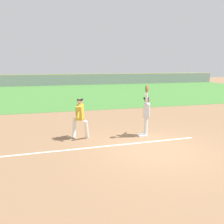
{
  "coord_description": "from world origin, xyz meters",
  "views": [
    {
      "loc": [
        -3.51,
        -7.24,
        3.11
      ],
      "look_at": [
        -1.1,
        2.09,
        1.05
      ],
      "focal_mm": 35.74,
      "sensor_mm": 36.0,
      "label": 1
    }
  ],
  "objects_px": {
    "fielder": "(146,111)",
    "parked_car_blue": "(32,80)",
    "first_base": "(142,135)",
    "parked_car_silver": "(126,78)",
    "parked_car_black": "(95,79)",
    "runner": "(80,116)",
    "parked_car_white": "(66,79)",
    "baseball": "(145,94)"
  },
  "relations": [
    {
      "from": "first_base",
      "to": "baseball",
      "type": "distance_m",
      "value": 1.8
    },
    {
      "from": "fielder",
      "to": "parked_car_white",
      "type": "xyz_separation_m",
      "value": [
        -1.96,
        29.53,
        -0.45
      ]
    },
    {
      "from": "runner",
      "to": "baseball",
      "type": "height_order",
      "value": "baseball"
    },
    {
      "from": "first_base",
      "to": "parked_car_white",
      "type": "bearing_deg",
      "value": 93.46
    },
    {
      "from": "first_base",
      "to": "baseball",
      "type": "height_order",
      "value": "baseball"
    },
    {
      "from": "baseball",
      "to": "parked_car_black",
      "type": "distance_m",
      "value": 29.18
    },
    {
      "from": "first_base",
      "to": "parked_car_black",
      "type": "bearing_deg",
      "value": 83.88
    },
    {
      "from": "first_base",
      "to": "parked_car_silver",
      "type": "height_order",
      "value": "parked_car_silver"
    },
    {
      "from": "baseball",
      "to": "parked_car_black",
      "type": "relative_size",
      "value": 0.02
    },
    {
      "from": "first_base",
      "to": "parked_car_silver",
      "type": "distance_m",
      "value": 30.58
    },
    {
      "from": "runner",
      "to": "parked_car_black",
      "type": "bearing_deg",
      "value": 97.54
    },
    {
      "from": "fielder",
      "to": "parked_car_white",
      "type": "distance_m",
      "value": 29.6
    },
    {
      "from": "parked_car_blue",
      "to": "parked_car_silver",
      "type": "relative_size",
      "value": 1.04
    },
    {
      "from": "parked_car_blue",
      "to": "fielder",
      "type": "bearing_deg",
      "value": -69.18
    },
    {
      "from": "runner",
      "to": "parked_car_black",
      "type": "relative_size",
      "value": 0.38
    },
    {
      "from": "baseball",
      "to": "parked_car_white",
      "type": "height_order",
      "value": "baseball"
    },
    {
      "from": "baseball",
      "to": "runner",
      "type": "bearing_deg",
      "value": 175.95
    },
    {
      "from": "fielder",
      "to": "parked_car_white",
      "type": "relative_size",
      "value": 0.51
    },
    {
      "from": "baseball",
      "to": "parked_car_black",
      "type": "height_order",
      "value": "baseball"
    },
    {
      "from": "parked_car_blue",
      "to": "parked_car_black",
      "type": "height_order",
      "value": "same"
    },
    {
      "from": "first_base",
      "to": "runner",
      "type": "bearing_deg",
      "value": 172.14
    },
    {
      "from": "parked_car_white",
      "to": "first_base",
      "type": "bearing_deg",
      "value": -84.88
    },
    {
      "from": "runner",
      "to": "parked_car_white",
      "type": "bearing_deg",
      "value": 107.18
    },
    {
      "from": "first_base",
      "to": "parked_car_black",
      "type": "xyz_separation_m",
      "value": [
        3.13,
        29.17,
        0.63
      ]
    },
    {
      "from": "fielder",
      "to": "runner",
      "type": "relative_size",
      "value": 1.33
    },
    {
      "from": "runner",
      "to": "fielder",
      "type": "bearing_deg",
      "value": 11.51
    },
    {
      "from": "parked_car_blue",
      "to": "parked_car_black",
      "type": "xyz_separation_m",
      "value": [
        10.29,
        -0.19,
        0.0
      ]
    },
    {
      "from": "parked_car_black",
      "to": "parked_car_silver",
      "type": "xyz_separation_m",
      "value": [
        5.62,
        0.13,
        0.0
      ]
    },
    {
      "from": "baseball",
      "to": "parked_car_silver",
      "type": "height_order",
      "value": "baseball"
    },
    {
      "from": "parked_car_blue",
      "to": "parked_car_black",
      "type": "bearing_deg",
      "value": 5.76
    },
    {
      "from": "fielder",
      "to": "parked_car_silver",
      "type": "relative_size",
      "value": 0.52
    },
    {
      "from": "runner",
      "to": "baseball",
      "type": "xyz_separation_m",
      "value": [
        2.83,
        -0.2,
        0.83
      ]
    },
    {
      "from": "parked_car_blue",
      "to": "parked_car_silver",
      "type": "xyz_separation_m",
      "value": [
        15.91,
        -0.06,
        0.0
      ]
    },
    {
      "from": "first_base",
      "to": "parked_car_blue",
      "type": "relative_size",
      "value": 0.08
    },
    {
      "from": "parked_car_white",
      "to": "parked_car_silver",
      "type": "relative_size",
      "value": 1.01
    },
    {
      "from": "parked_car_black",
      "to": "runner",
      "type": "bearing_deg",
      "value": -106.26
    },
    {
      "from": "fielder",
      "to": "parked_car_blue",
      "type": "height_order",
      "value": "fielder"
    },
    {
      "from": "first_base",
      "to": "fielder",
      "type": "height_order",
      "value": "fielder"
    },
    {
      "from": "baseball",
      "to": "parked_car_blue",
      "type": "distance_m",
      "value": 30.11
    },
    {
      "from": "parked_car_black",
      "to": "parked_car_silver",
      "type": "bearing_deg",
      "value": -3.56
    },
    {
      "from": "parked_car_blue",
      "to": "parked_car_silver",
      "type": "distance_m",
      "value": 15.91
    },
    {
      "from": "fielder",
      "to": "runner",
      "type": "bearing_deg",
      "value": 20.63
    }
  ]
}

